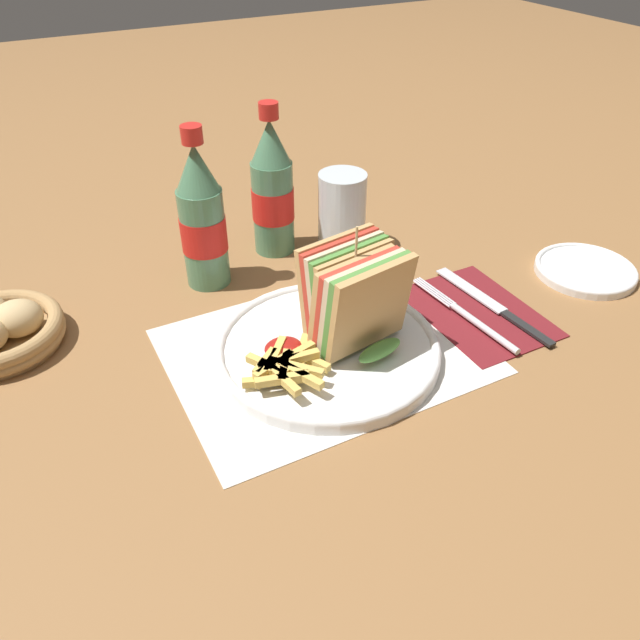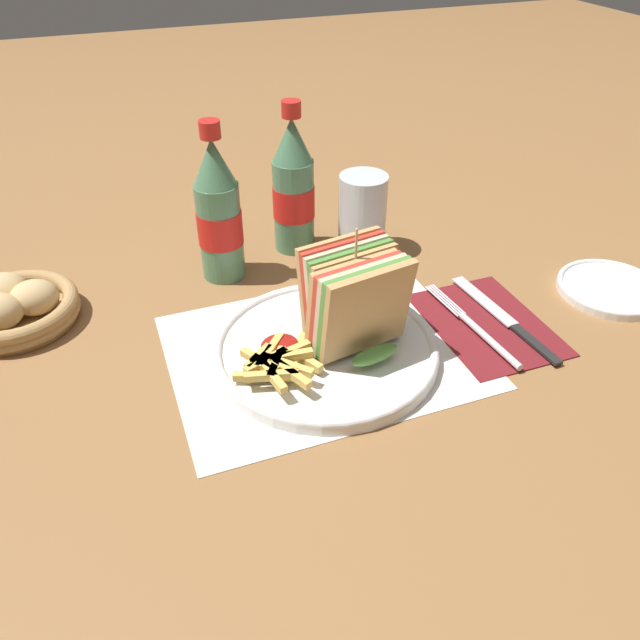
# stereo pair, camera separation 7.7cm
# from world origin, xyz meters

# --- Properties ---
(ground_plane) EXTENTS (4.00, 4.00, 0.00)m
(ground_plane) POSITION_xyz_m (0.00, 0.00, 0.00)
(ground_plane) COLOR olive
(placemat) EXTENTS (0.37, 0.29, 0.00)m
(placemat) POSITION_xyz_m (0.03, -0.01, 0.00)
(placemat) COLOR silver
(placemat) RESTS_ON ground_plane
(plate_main) EXTENTS (0.28, 0.28, 0.02)m
(plate_main) POSITION_xyz_m (0.03, -0.02, 0.01)
(plate_main) COLOR white
(plate_main) RESTS_ON ground_plane
(club_sandwich) EXTENTS (0.13, 0.13, 0.15)m
(club_sandwich) POSITION_xyz_m (0.06, -0.02, 0.07)
(club_sandwich) COLOR tan
(club_sandwich) RESTS_ON plate_main
(fries_pile) EXTENTS (0.11, 0.10, 0.02)m
(fries_pile) POSITION_xyz_m (-0.04, -0.05, 0.03)
(fries_pile) COLOR #E0B756
(fries_pile) RESTS_ON plate_main
(ketchup_blob) EXTENTS (0.05, 0.04, 0.02)m
(ketchup_blob) POSITION_xyz_m (-0.03, -0.01, 0.03)
(ketchup_blob) COLOR maroon
(ketchup_blob) RESTS_ON plate_main
(napkin) EXTENTS (0.14, 0.20, 0.00)m
(napkin) POSITION_xyz_m (0.25, -0.03, 0.00)
(napkin) COLOR maroon
(napkin) RESTS_ON ground_plane
(fork) EXTENTS (0.03, 0.20, 0.01)m
(fork) POSITION_xyz_m (0.23, -0.05, 0.01)
(fork) COLOR silver
(fork) RESTS_ON napkin
(knife) EXTENTS (0.03, 0.21, 0.00)m
(knife) POSITION_xyz_m (0.28, -0.04, 0.01)
(knife) COLOR black
(knife) RESTS_ON napkin
(coke_bottle_near) EXTENTS (0.06, 0.06, 0.23)m
(coke_bottle_near) POSITION_xyz_m (-0.05, 0.21, 0.10)
(coke_bottle_near) COLOR #4C7F5B
(coke_bottle_near) RESTS_ON ground_plane
(coke_bottle_far) EXTENTS (0.06, 0.06, 0.23)m
(coke_bottle_far) POSITION_xyz_m (0.08, 0.25, 0.10)
(coke_bottle_far) COLOR #4C7F5B
(coke_bottle_far) RESTS_ON ground_plane
(glass_near) EXTENTS (0.07, 0.07, 0.12)m
(glass_near) POSITION_xyz_m (0.18, 0.21, 0.05)
(glass_near) COLOR silver
(glass_near) RESTS_ON ground_plane
(side_saucer) EXTENTS (0.15, 0.15, 0.01)m
(side_saucer) POSITION_xyz_m (0.46, -0.03, 0.01)
(side_saucer) COLOR white
(side_saucer) RESTS_ON ground_plane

